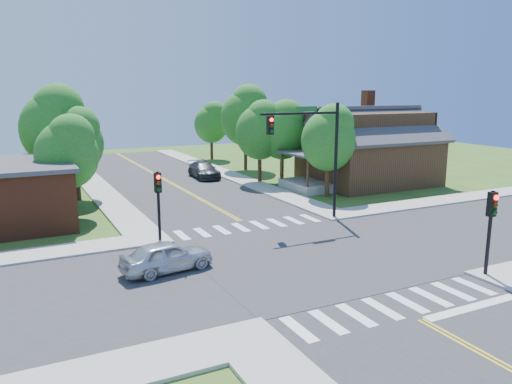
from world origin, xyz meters
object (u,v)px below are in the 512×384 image
car_dgrey (204,170)px  car_silver (167,257)px  house_ne (368,145)px  signal_pole_nw (158,193)px  signal_mast_ne (313,143)px  signal_pole_se (491,217)px

car_dgrey → car_silver: bearing=-111.6°
house_ne → signal_pole_nw: bearing=-157.3°
signal_mast_ne → car_dgrey: size_ratio=1.43×
signal_mast_ne → house_ne: (11.19, 8.65, -1.52)m
house_ne → signal_pole_se: bearing=-115.6°
signal_pole_se → signal_pole_nw: 15.84m
signal_pole_se → house_ne: house_ne is taller
signal_mast_ne → signal_pole_nw: size_ratio=1.89×
signal_mast_ne → signal_pole_nw: 9.76m
car_dgrey → signal_pole_se: bearing=-82.8°
signal_pole_nw → car_silver: 4.94m
signal_pole_nw → car_dgrey: size_ratio=0.76×
signal_pole_se → signal_pole_nw: same height
signal_pole_nw → car_silver: bearing=-102.0°
car_silver → car_dgrey: 24.11m
signal_pole_se → signal_pole_nw: bearing=135.0°
signal_mast_ne → car_dgrey: signal_mast_ne is taller
house_ne → car_dgrey: bearing=142.7°
car_dgrey → signal_pole_nw: bearing=-114.5°
signal_pole_se → car_silver: (-12.14, 6.77, -1.96)m
car_silver → car_dgrey: bearing=-33.0°
house_ne → car_silver: 25.44m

